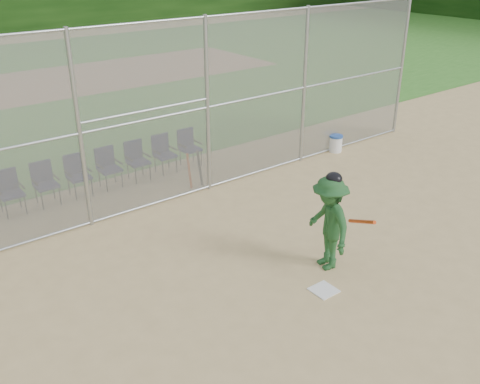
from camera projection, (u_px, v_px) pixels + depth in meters
ground at (333, 304)px, 8.71m from camera, size 100.00×100.00×0.00m
grass_strip at (7, 89)px, 21.63m from camera, size 100.00×100.00×0.00m
dirt_patch_far at (7, 89)px, 21.63m from camera, size 24.00×24.00×0.00m
backstop_fence at (169, 112)px, 11.43m from camera, size 16.09×0.09×4.00m
home_plate at (324, 290)px, 9.05m from camera, size 0.41×0.41×0.02m
batter_at_plate at (329, 223)px, 9.38m from camera, size 1.04×1.43×1.84m
water_cooler at (336, 143)px, 15.03m from camera, size 0.38×0.38×0.48m
spare_bats at (195, 169)px, 12.81m from camera, size 0.36×0.23×0.85m
chair_2 at (11, 193)px, 11.45m from camera, size 0.54×0.52×0.96m
chair_3 at (46, 184)px, 11.88m from camera, size 0.54×0.52×0.96m
chair_4 at (79, 176)px, 12.30m from camera, size 0.54×0.52×0.96m
chair_5 at (110, 168)px, 12.72m from camera, size 0.54×0.52×0.96m
chair_6 at (138, 161)px, 13.14m from camera, size 0.54×0.52×0.96m
chair_7 at (165, 155)px, 13.56m from camera, size 0.54×0.52×0.96m
chair_8 at (190, 148)px, 13.98m from camera, size 0.54×0.52×0.96m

